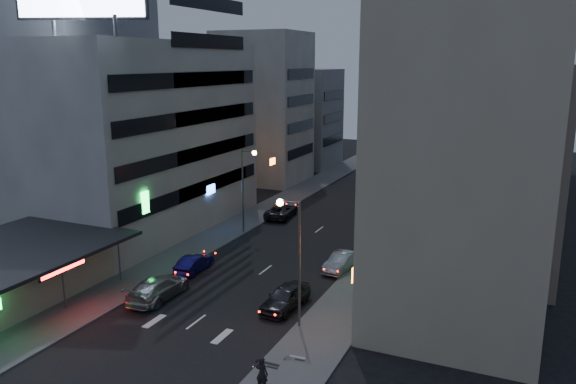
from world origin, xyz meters
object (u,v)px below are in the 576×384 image
Objects in this scene: parked_car_left at (281,211)px; scooter_black_b at (280,356)px; parked_car_right_near at (285,297)px; scooter_silver_a at (286,379)px; parked_car_right_mid at (341,262)px; person at (262,374)px; road_car_silver at (158,288)px; scooter_blue at (275,376)px; parked_car_right_far at (383,205)px; scooter_silver_b at (306,350)px; road_car_blue at (194,263)px.

scooter_black_b is at bearing 108.08° from parked_car_left.
parked_car_right_near is 2.78× the size of scooter_silver_a.
person is (1.82, -17.67, 0.32)m from parked_car_right_mid.
scooter_black_b is (1.68, -15.15, -0.02)m from parked_car_right_mid.
parked_car_left is at bearing 25.05° from scooter_black_b.
road_car_silver is 12.53m from scooter_black_b.
scooter_black_b reaches higher than scooter_blue.
parked_car_left is at bearing 138.34° from parked_car_right_mid.
parked_car_right_far is (-0.33, 27.04, -0.09)m from parked_car_right_near.
parked_car_left is 32.12m from scooter_silver_a.
parked_car_right_near is at bearing -71.58° from person.
person is at bearing 106.45° from parked_car_left.
parked_car_right_far is 32.91m from scooter_silver_b.
person reaches higher than scooter_black_b.
road_car_silver is 3.00× the size of scooter_black_b.
parked_car_left is 0.95× the size of road_car_silver.
parked_car_right_far reaches higher than road_car_blue.
road_car_silver is (0.86, -22.46, 0.08)m from parked_car_left.
scooter_blue is at bearing -162.18° from scooter_black_b.
parked_car_left is at bearing -92.13° from road_car_blue.
parked_car_right_near reaches higher than parked_car_right_mid.
parked_car_right_far reaches higher than scooter_blue.
scooter_silver_a is (3.97, -8.77, -0.16)m from parked_car_right_near.
road_car_silver is at bearing 93.32° from road_car_blue.
person reaches higher than parked_car_right_far.
parked_car_right_far reaches higher than parked_car_right_mid.
scooter_silver_b is (3.80, -5.61, -0.19)m from parked_car_right_near.
parked_car_right_near is 8.34m from parked_car_right_mid.
person is 1.27m from scooter_silver_a.
road_car_silver reaches higher than scooter_black_b.
person is at bearing 163.43° from scooter_silver_b.
scooter_blue is (3.41, -8.82, -0.14)m from parked_car_right_near.
scooter_silver_b is at bearing -37.35° from scooter_black_b.
parked_car_right_near is at bearing 157.78° from road_car_blue.
parked_car_right_near is at bearing 108.88° from parked_car_left.
scooter_blue reaches higher than scooter_silver_a.
parked_car_left reaches higher than scooter_blue.
scooter_black_b is 1.63m from scooter_silver_b.
parked_car_right_mid is at bearing -83.11° from person.
scooter_silver_a is (13.61, -29.09, -0.09)m from parked_car_left.
scooter_black_b is (-0.60, 1.93, 0.03)m from scooter_blue.
road_car_blue is 2.40× the size of scooter_silver_a.
scooter_blue is 2.02m from scooter_black_b.
scooter_blue is at bearing -75.86° from parked_car_right_mid.
parked_car_right_far is 36.05m from scooter_blue.
parked_car_right_far is 30.38m from road_car_silver.
road_car_silver reaches higher than parked_car_right_mid.
scooter_silver_b is at bearing -72.55° from parked_car_right_mid.
parked_car_right_mid is 2.36× the size of person.
parked_car_right_mid is 2.31× the size of scooter_black_b.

